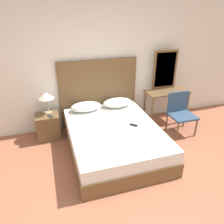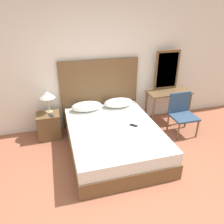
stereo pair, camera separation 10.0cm
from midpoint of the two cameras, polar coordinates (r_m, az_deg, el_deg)
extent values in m
plane|color=#9E5B42|center=(3.23, 5.04, -23.99)|extent=(16.00, 16.00, 0.00)
cube|color=white|center=(4.65, -6.27, 12.00)|extent=(10.00, 0.06, 2.70)
cube|color=brown|center=(4.14, -0.26, -8.18)|extent=(1.61, 2.11, 0.28)
cube|color=white|center=(4.01, -0.26, -5.26)|extent=(1.58, 2.07, 0.22)
cube|color=brown|center=(4.79, -4.09, 4.86)|extent=(1.69, 0.05, 1.48)
ellipsoid|color=white|center=(4.55, -7.47, 1.40)|extent=(0.63, 0.37, 0.18)
ellipsoid|color=white|center=(4.70, 0.80, 2.47)|extent=(0.63, 0.37, 0.18)
cube|color=black|center=(4.01, 4.95, -3.42)|extent=(0.15, 0.16, 0.01)
cube|color=brown|center=(4.64, -16.90, -3.61)|extent=(0.45, 0.40, 0.52)
cylinder|color=tan|center=(4.58, -16.88, -0.12)|extent=(0.13, 0.13, 0.02)
cylinder|color=tan|center=(4.52, -17.14, 1.68)|extent=(0.02, 0.02, 0.30)
cone|color=silver|center=(4.44, -17.49, 4.17)|extent=(0.31, 0.31, 0.13)
cube|color=#232328|center=(4.43, -16.39, -1.11)|extent=(0.12, 0.16, 0.01)
cube|color=brown|center=(5.07, 13.73, 5.18)|extent=(0.97, 0.46, 0.02)
cylinder|color=brown|center=(4.86, 9.82, -0.12)|extent=(0.04, 0.04, 0.71)
cylinder|color=brown|center=(5.30, 18.50, 1.16)|extent=(0.04, 0.04, 0.71)
cylinder|color=brown|center=(5.16, 7.97, 1.66)|extent=(0.04, 0.04, 0.71)
cylinder|color=brown|center=(5.58, 16.34, 2.74)|extent=(0.04, 0.04, 0.71)
cube|color=brown|center=(5.10, 13.12, 10.71)|extent=(0.56, 0.03, 0.88)
cube|color=#B2BCC6|center=(5.09, 13.17, 10.69)|extent=(0.48, 0.01, 0.77)
cube|color=#334C6B|center=(4.76, 17.33, -0.97)|extent=(0.50, 0.48, 0.04)
cube|color=#334C6B|center=(4.83, 16.28, 2.68)|extent=(0.47, 0.04, 0.44)
cylinder|color=brown|center=(4.59, 16.12, -4.83)|extent=(0.04, 0.04, 0.38)
cylinder|color=brown|center=(4.83, 20.52, -3.90)|extent=(0.04, 0.04, 0.38)
cylinder|color=brown|center=(4.90, 13.54, -2.44)|extent=(0.04, 0.04, 0.38)
cylinder|color=brown|center=(5.12, 17.79, -1.69)|extent=(0.04, 0.04, 0.38)
camera|label=1|loc=(0.05, -90.73, -0.36)|focal=35.00mm
camera|label=2|loc=(0.05, 89.27, 0.36)|focal=35.00mm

